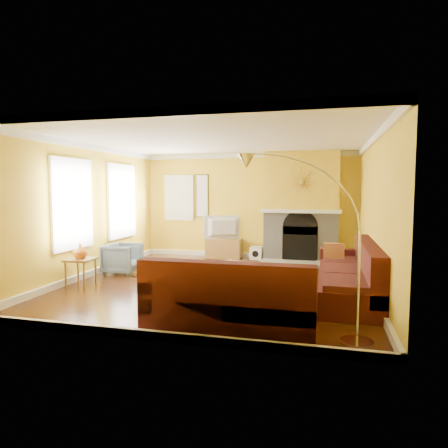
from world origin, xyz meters
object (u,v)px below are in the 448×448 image
(coffee_table, at_px, (236,277))
(sectional_sofa, at_px, (277,272))
(media_console, at_px, (224,248))
(armchair, at_px, (123,259))
(arc_lamp, at_px, (305,249))
(side_table, at_px, (81,272))

(coffee_table, bearing_deg, sectional_sofa, -32.01)
(coffee_table, distance_m, media_console, 3.26)
(armchair, distance_m, arc_lamp, 4.93)
(coffee_table, xyz_separation_m, armchair, (-2.60, 0.70, 0.11))
(coffee_table, bearing_deg, media_console, 107.88)
(side_table, bearing_deg, media_console, 63.43)
(side_table, height_order, arc_lamp, arc_lamp)
(coffee_table, xyz_separation_m, arc_lamp, (1.31, -2.20, 0.88))
(coffee_table, relative_size, side_table, 2.05)
(sectional_sofa, bearing_deg, side_table, 180.00)
(sectional_sofa, height_order, arc_lamp, arc_lamp)
(coffee_table, distance_m, arc_lamp, 2.71)
(coffee_table, height_order, side_table, side_table)
(armchair, bearing_deg, media_console, -36.40)
(media_console, bearing_deg, arc_lamp, -66.48)
(sectional_sofa, height_order, armchair, sectional_sofa)
(media_console, height_order, side_table, side_table)
(coffee_table, xyz_separation_m, side_table, (-2.80, -0.50, 0.05))
(media_console, xyz_separation_m, arc_lamp, (2.31, -5.30, 0.84))
(armchair, bearing_deg, coffee_table, -107.78)
(coffee_table, bearing_deg, side_table, -169.88)
(media_console, bearing_deg, side_table, -116.57)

